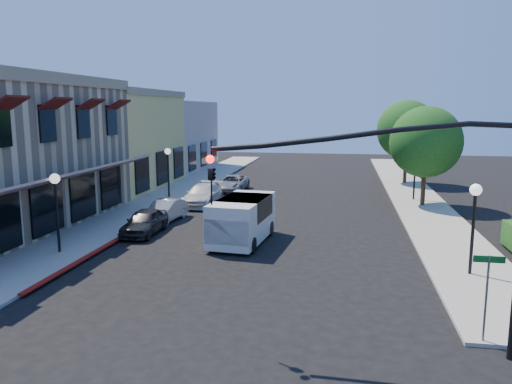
% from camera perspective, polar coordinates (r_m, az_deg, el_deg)
% --- Properties ---
extents(ground, '(120.00, 120.00, 0.00)m').
position_cam_1_polar(ground, '(13.45, -7.34, -18.57)').
color(ground, black).
rests_on(ground, ground).
extents(sidewalk_left, '(3.50, 50.00, 0.12)m').
position_cam_1_polar(sidewalk_left, '(40.74, -7.86, 0.61)').
color(sidewalk_left, gray).
rests_on(sidewalk_left, ground).
extents(sidewalk_right, '(3.50, 50.00, 0.12)m').
position_cam_1_polar(sidewalk_right, '(39.14, 17.34, -0.10)').
color(sidewalk_right, gray).
rests_on(sidewalk_right, ground).
extents(curb_red_strip, '(0.25, 10.00, 0.06)m').
position_cam_1_polar(curb_red_strip, '(22.88, -18.06, -6.98)').
color(curb_red_strip, maroon).
rests_on(curb_red_strip, ground).
extents(yellow_stucco_building, '(10.00, 12.00, 7.60)m').
position_cam_1_polar(yellow_stucco_building, '(42.00, -17.25, 5.67)').
color(yellow_stucco_building, '#D3BB5E').
rests_on(yellow_stucco_building, ground).
extents(pink_stucco_building, '(10.00, 12.00, 7.00)m').
position_cam_1_polar(pink_stucco_building, '(52.96, -11.30, 6.30)').
color(pink_stucco_building, '#C6A395').
rests_on(pink_stucco_building, ground).
extents(street_tree_a, '(4.56, 4.56, 6.48)m').
position_cam_1_polar(street_tree_a, '(33.76, 18.83, 5.42)').
color(street_tree_a, '#342014').
rests_on(street_tree_a, ground).
extents(street_tree_b, '(4.94, 4.94, 7.02)m').
position_cam_1_polar(street_tree_b, '(43.64, 16.88, 6.80)').
color(street_tree_b, '#342014').
rests_on(street_tree_b, ground).
extents(signal_mast_arm, '(8.01, 0.39, 6.00)m').
position_cam_1_polar(signal_mast_arm, '(13.17, 19.50, -0.76)').
color(signal_mast_arm, black).
rests_on(signal_mast_arm, ground).
extents(street_name_sign, '(0.80, 0.06, 2.50)m').
position_cam_1_polar(street_name_sign, '(14.78, 24.91, -9.59)').
color(street_name_sign, '#595B5E').
rests_on(street_name_sign, ground).
extents(lamppost_left_near, '(0.44, 0.44, 3.57)m').
position_cam_1_polar(lamppost_left_near, '(23.08, -21.92, -0.09)').
color(lamppost_left_near, black).
rests_on(lamppost_left_near, ground).
extents(lamppost_left_far, '(0.44, 0.44, 3.57)m').
position_cam_1_polar(lamppost_left_far, '(35.62, -10.03, 3.62)').
color(lamppost_left_far, black).
rests_on(lamppost_left_far, ground).
extents(lamppost_right_near, '(0.44, 0.44, 3.57)m').
position_cam_1_polar(lamppost_right_near, '(20.22, 23.71, -1.48)').
color(lamppost_right_near, black).
rests_on(lamppost_right_near, ground).
extents(lamppost_right_far, '(0.44, 0.44, 3.57)m').
position_cam_1_polar(lamppost_right_far, '(35.81, 17.75, 3.34)').
color(lamppost_right_far, black).
rests_on(lamppost_right_far, ground).
extents(white_van, '(2.53, 4.97, 2.13)m').
position_cam_1_polar(white_van, '(23.62, -1.61, -2.91)').
color(white_van, silver).
rests_on(white_van, ground).
extents(parked_car_a, '(1.56, 3.77, 1.28)m').
position_cam_1_polar(parked_car_a, '(25.92, -12.63, -3.35)').
color(parked_car_a, black).
rests_on(parked_car_a, ground).
extents(parked_car_b, '(1.67, 3.80, 1.21)m').
position_cam_1_polar(parked_car_b, '(28.67, -10.32, -2.11)').
color(parked_car_b, '#AFB0B4').
rests_on(parked_car_b, ground).
extents(parked_car_c, '(2.01, 4.72, 1.36)m').
position_cam_1_polar(parked_car_c, '(33.07, -6.10, -0.33)').
color(parked_car_c, silver).
rests_on(parked_car_c, ground).
extents(parked_car_d, '(2.11, 4.39, 1.21)m').
position_cam_1_polar(parked_car_d, '(38.67, -2.75, 1.03)').
color(parked_car_d, gray).
rests_on(parked_car_d, ground).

